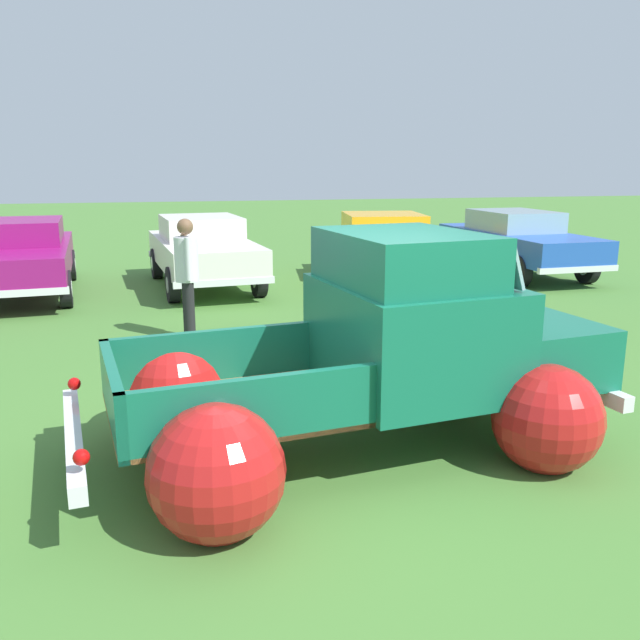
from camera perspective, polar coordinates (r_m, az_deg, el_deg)
name	(u,v)px	position (r m, az deg, el deg)	size (l,w,h in m)	color
ground_plane	(344,450)	(6.07, 2.09, -11.00)	(80.00, 80.00, 0.00)	#477A33
vintage_pickup_truck	(385,364)	(5.96, 5.59, -3.75)	(4.82, 3.24, 1.96)	black
show_car_0	(19,254)	(14.08, -24.31, 5.13)	(2.29, 4.83, 1.43)	black
show_car_1	(203,249)	(13.91, -9.97, 6.01)	(2.23, 4.55, 1.43)	black
show_car_2	(384,244)	(14.51, 5.49, 6.44)	(2.48, 4.37, 1.43)	black
show_car_3	(516,240)	(15.95, 16.41, 6.58)	(1.94, 4.65, 1.43)	black
spectator_0	(187,271)	(9.73, -11.28, 4.13)	(0.37, 0.54, 1.73)	black
lane_cone_1	(299,356)	(7.74, -1.79, -3.12)	(0.36, 0.36, 0.63)	black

